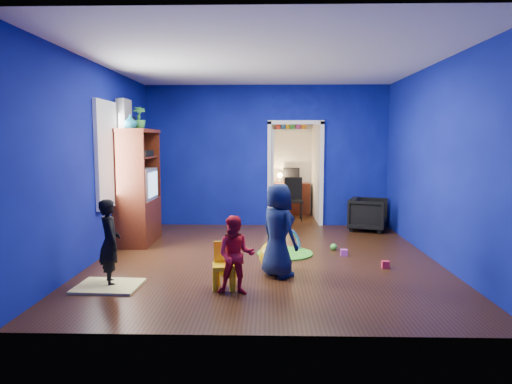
{
  "coord_description": "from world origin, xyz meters",
  "views": [
    {
      "loc": [
        0.02,
        -6.72,
        1.76
      ],
      "look_at": [
        -0.16,
        0.4,
        0.96
      ],
      "focal_mm": 32.0,
      "sensor_mm": 36.0,
      "label": 1
    }
  ],
  "objects_px": {
    "folding_chair": "(294,200)",
    "vase": "(130,122)",
    "hopper_ball": "(274,256)",
    "tv_armoire": "(137,187)",
    "child_black": "(110,242)",
    "play_mat": "(285,253)",
    "armchair": "(368,214)",
    "crt_tv": "(140,184)",
    "kid_chair": "(224,268)",
    "study_desk": "(291,198)",
    "child_navy": "(278,230)",
    "toddler_red": "(236,255)"
  },
  "relations": [
    {
      "from": "child_black",
      "to": "child_navy",
      "type": "relative_size",
      "value": 0.87
    },
    {
      "from": "vase",
      "to": "armchair",
      "type": "bearing_deg",
      "value": 19.26
    },
    {
      "from": "child_black",
      "to": "hopper_ball",
      "type": "distance_m",
      "value": 2.15
    },
    {
      "from": "vase",
      "to": "study_desk",
      "type": "distance_m",
      "value": 4.83
    },
    {
      "from": "armchair",
      "to": "child_black",
      "type": "xyz_separation_m",
      "value": [
        -3.91,
        -3.52,
        0.21
      ]
    },
    {
      "from": "tv_armoire",
      "to": "hopper_ball",
      "type": "relative_size",
      "value": 4.81
    },
    {
      "from": "kid_chair",
      "to": "play_mat",
      "type": "bearing_deg",
      "value": 57.33
    },
    {
      "from": "child_navy",
      "to": "tv_armoire",
      "type": "bearing_deg",
      "value": 13.47
    },
    {
      "from": "tv_armoire",
      "to": "folding_chair",
      "type": "height_order",
      "value": "tv_armoire"
    },
    {
      "from": "crt_tv",
      "to": "kid_chair",
      "type": "bearing_deg",
      "value": -55.35
    },
    {
      "from": "hopper_ball",
      "to": "tv_armoire",
      "type": "bearing_deg",
      "value": 144.36
    },
    {
      "from": "hopper_ball",
      "to": "folding_chair",
      "type": "height_order",
      "value": "folding_chair"
    },
    {
      "from": "toddler_red",
      "to": "armchair",
      "type": "bearing_deg",
      "value": 59.34
    },
    {
      "from": "vase",
      "to": "kid_chair",
      "type": "relative_size",
      "value": 0.45
    },
    {
      "from": "child_black",
      "to": "toddler_red",
      "type": "height_order",
      "value": "child_black"
    },
    {
      "from": "tv_armoire",
      "to": "kid_chair",
      "type": "relative_size",
      "value": 3.92
    },
    {
      "from": "kid_chair",
      "to": "hopper_ball",
      "type": "bearing_deg",
      "value": 44.41
    },
    {
      "from": "armchair",
      "to": "child_black",
      "type": "distance_m",
      "value": 5.26
    },
    {
      "from": "crt_tv",
      "to": "study_desk",
      "type": "distance_m",
      "value": 4.32
    },
    {
      "from": "child_navy",
      "to": "folding_chair",
      "type": "distance_m",
      "value": 4.23
    },
    {
      "from": "armchair",
      "to": "vase",
      "type": "relative_size",
      "value": 3.14
    },
    {
      "from": "child_navy",
      "to": "play_mat",
      "type": "xyz_separation_m",
      "value": [
        0.14,
        1.16,
        -0.6
      ]
    },
    {
      "from": "armchair",
      "to": "tv_armoire",
      "type": "height_order",
      "value": "tv_armoire"
    },
    {
      "from": "hopper_ball",
      "to": "kid_chair",
      "type": "relative_size",
      "value": 0.82
    },
    {
      "from": "child_navy",
      "to": "armchair",
      "type": "bearing_deg",
      "value": -68.37
    },
    {
      "from": "vase",
      "to": "hopper_ball",
      "type": "relative_size",
      "value": 0.55
    },
    {
      "from": "child_navy",
      "to": "vase",
      "type": "distance_m",
      "value": 3.23
    },
    {
      "from": "tv_armoire",
      "to": "study_desk",
      "type": "bearing_deg",
      "value": 48.94
    },
    {
      "from": "folding_chair",
      "to": "play_mat",
      "type": "bearing_deg",
      "value": -95.64
    },
    {
      "from": "folding_chair",
      "to": "vase",
      "type": "bearing_deg",
      "value": -137.58
    },
    {
      "from": "child_navy",
      "to": "study_desk",
      "type": "xyz_separation_m",
      "value": [
        0.44,
        5.16,
        -0.23
      ]
    },
    {
      "from": "toddler_red",
      "to": "play_mat",
      "type": "relative_size",
      "value": 1.06
    },
    {
      "from": "study_desk",
      "to": "child_black",
      "type": "bearing_deg",
      "value": -114.14
    },
    {
      "from": "armchair",
      "to": "tv_armoire",
      "type": "bearing_deg",
      "value": 125.14
    },
    {
      "from": "child_navy",
      "to": "kid_chair",
      "type": "relative_size",
      "value": 2.43
    },
    {
      "from": "child_black",
      "to": "folding_chair",
      "type": "relative_size",
      "value": 1.15
    },
    {
      "from": "vase",
      "to": "tv_armoire",
      "type": "distance_m",
      "value": 1.13
    },
    {
      "from": "child_black",
      "to": "crt_tv",
      "type": "xyz_separation_m",
      "value": [
        -0.28,
        2.34,
        0.49
      ]
    },
    {
      "from": "hopper_ball",
      "to": "armchair",
      "type": "bearing_deg",
      "value": 56.41
    },
    {
      "from": "child_navy",
      "to": "hopper_ball",
      "type": "xyz_separation_m",
      "value": [
        -0.05,
        0.25,
        -0.4
      ]
    },
    {
      "from": "hopper_ball",
      "to": "kid_chair",
      "type": "height_order",
      "value": "kid_chair"
    },
    {
      "from": "armchair",
      "to": "crt_tv",
      "type": "height_order",
      "value": "crt_tv"
    },
    {
      "from": "armchair",
      "to": "kid_chair",
      "type": "xyz_separation_m",
      "value": [
        -2.5,
        -3.62,
        -0.07
      ]
    },
    {
      "from": "child_black",
      "to": "play_mat",
      "type": "height_order",
      "value": "child_black"
    },
    {
      "from": "child_black",
      "to": "tv_armoire",
      "type": "bearing_deg",
      "value": -20.31
    },
    {
      "from": "kid_chair",
      "to": "folding_chair",
      "type": "height_order",
      "value": "folding_chair"
    },
    {
      "from": "play_mat",
      "to": "toddler_red",
      "type": "bearing_deg",
      "value": -108.72
    },
    {
      "from": "vase",
      "to": "hopper_ball",
      "type": "xyz_separation_m",
      "value": [
        2.33,
        -1.37,
        -1.87
      ]
    },
    {
      "from": "vase",
      "to": "folding_chair",
      "type": "bearing_deg",
      "value": 42.42
    },
    {
      "from": "child_navy",
      "to": "play_mat",
      "type": "bearing_deg",
      "value": -44.29
    }
  ]
}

